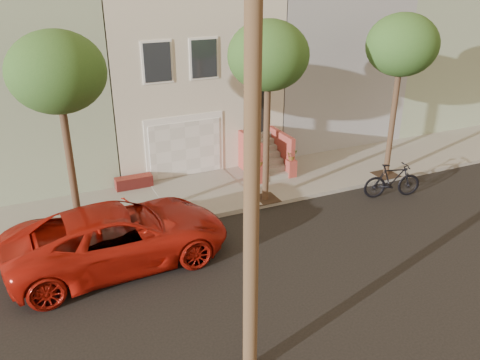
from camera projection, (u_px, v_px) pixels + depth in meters
name	position (u px, v px, depth m)	size (l,w,h in m)	color
ground	(295.00, 263.00, 14.41)	(90.00, 90.00, 0.00)	black
sidewalk	(224.00, 190.00, 18.84)	(40.00, 3.70, 0.15)	gray
house_row	(174.00, 69.00, 22.28)	(33.10, 11.70, 7.00)	beige
tree_left	(57.00, 74.00, 13.47)	(2.70, 2.57, 6.30)	#2D2116
tree_mid	(268.00, 57.00, 15.93)	(2.70, 2.57, 6.30)	#2D2116
tree_right	(402.00, 46.00, 18.01)	(2.70, 2.57, 6.30)	#2D2116
pickup_truck	(119.00, 236.00, 14.11)	(2.90, 6.28, 1.75)	#A0160C
motorcycle	(392.00, 180.00, 18.26)	(0.62, 2.19, 1.32)	black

